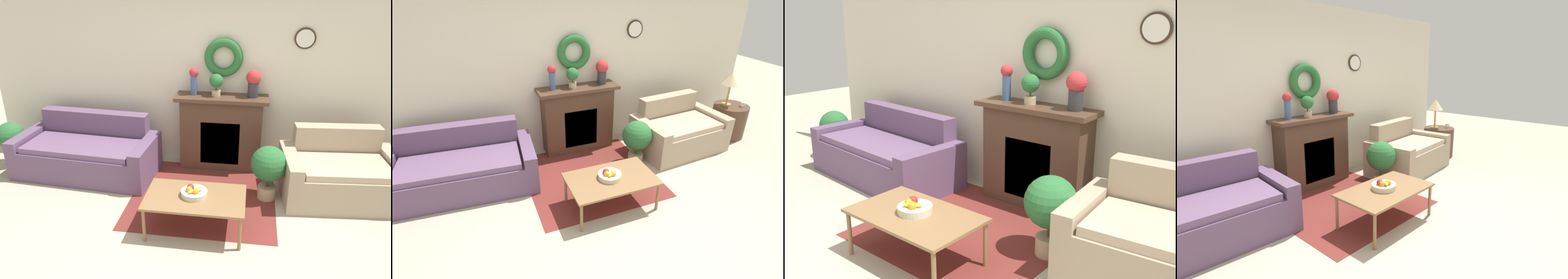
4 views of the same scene
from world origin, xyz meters
TOP-DOWN VIEW (x-y plane):
  - ground_plane at (0.00, 0.00)m, footprint 16.00×16.00m
  - floor_rug at (-0.09, 1.30)m, footprint 1.80×1.76m
  - wall_back at (0.00, 2.37)m, footprint 6.80×0.19m
  - fireplace at (0.05, 2.16)m, footprint 1.27×0.41m
  - couch_left at (-1.78, 1.71)m, footprint 1.98×1.04m
  - loveseat_right at (1.60, 1.54)m, footprint 1.49×1.02m
  - coffee_table at (-0.09, 0.60)m, footprint 1.08×0.66m
  - fruit_bowl at (-0.10, 0.61)m, footprint 0.29×0.29m
  - side_table_by_loveseat at (2.73, 1.60)m, footprint 0.60×0.60m
  - table_lamp at (2.66, 1.66)m, footprint 0.29×0.29m
  - mug at (2.87, 1.49)m, footprint 0.08×0.08m
  - vase_on_mantel_left at (-0.34, 2.17)m, footprint 0.13×0.13m
  - vase_on_mantel_right at (0.47, 2.17)m, footprint 0.20×0.20m
  - potted_plant_on_mantel at (-0.03, 2.15)m, footprint 0.19×0.19m
  - potted_plant_floor_by_loveseat at (0.71, 1.37)m, footprint 0.44×0.44m

SIDE VIEW (x-z plane):
  - ground_plane at x=0.00m, z-range 0.00..0.00m
  - floor_rug at x=-0.09m, z-range 0.00..0.01m
  - side_table_by_loveseat at x=2.73m, z-range 0.00..0.58m
  - couch_left at x=-1.78m, z-range -0.11..0.70m
  - loveseat_right at x=1.60m, z-range -0.12..0.72m
  - coffee_table at x=-0.09m, z-range 0.18..0.59m
  - potted_plant_floor_by_loveseat at x=0.71m, z-range 0.09..0.79m
  - fruit_bowl at x=-0.10m, z-range 0.40..0.52m
  - fireplace at x=0.05m, z-range 0.01..1.08m
  - mug at x=2.87m, z-range 0.58..0.66m
  - table_lamp at x=2.66m, z-range 0.74..1.32m
  - potted_plant_on_mantel at x=-0.03m, z-range 1.11..1.42m
  - vase_on_mantel_right at x=0.47m, z-range 1.11..1.48m
  - vase_on_mantel_left at x=-0.34m, z-range 1.11..1.48m
  - wall_back at x=0.00m, z-range 0.01..2.71m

